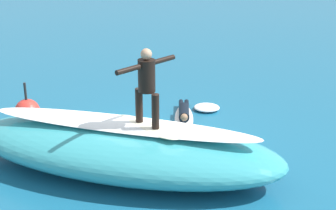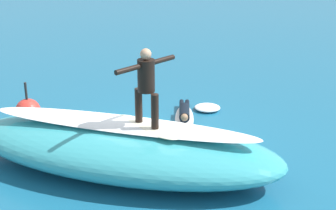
# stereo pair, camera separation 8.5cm
# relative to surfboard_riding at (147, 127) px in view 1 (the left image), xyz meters

# --- Properties ---
(ground_plane) EXTENTS (120.00, 120.00, 0.00)m
(ground_plane) POSITION_rel_surfboard_riding_xyz_m (0.57, -1.45, -1.15)
(ground_plane) COLOR #196084
(wave_crest) EXTENTS (7.67, 3.73, 1.10)m
(wave_crest) POSITION_rel_surfboard_riding_xyz_m (0.59, 0.08, -0.60)
(wave_crest) COLOR teal
(wave_crest) RESTS_ON ground_plane
(wave_foam_lip) EXTENTS (6.34, 1.79, 0.08)m
(wave_foam_lip) POSITION_rel_surfboard_riding_xyz_m (0.59, 0.08, -0.01)
(wave_foam_lip) COLOR white
(wave_foam_lip) RESTS_ON wave_crest
(surfboard_riding) EXTENTS (1.93, 1.16, 0.09)m
(surfboard_riding) POSITION_rel_surfboard_riding_xyz_m (0.00, 0.00, 0.00)
(surfboard_riding) COLOR #EAE5C6
(surfboard_riding) RESTS_ON wave_crest
(surfer_riding) EXTENTS (0.68, 1.56, 1.72)m
(surfer_riding) POSITION_rel_surfboard_riding_xyz_m (0.00, 0.00, 1.05)
(surfer_riding) COLOR black
(surfer_riding) RESTS_ON surfboard_riding
(surfboard_paddling) EXTENTS (1.30, 2.16, 0.10)m
(surfboard_paddling) POSITION_rel_surfboard_riding_xyz_m (0.41, -3.16, -1.10)
(surfboard_paddling) COLOR silver
(surfboard_paddling) RESTS_ON ground_plane
(surfer_paddling) EXTENTS (0.85, 1.63, 0.30)m
(surfer_paddling) POSITION_rel_surfboard_riding_xyz_m (0.45, -3.28, -0.92)
(surfer_paddling) COLOR black
(surfer_paddling) RESTS_ON surfboard_paddling
(buoy_marker) EXTENTS (0.70, 0.70, 1.18)m
(buoy_marker) POSITION_rel_surfboard_riding_xyz_m (4.32, -1.24, -0.80)
(buoy_marker) COLOR red
(buoy_marker) RESTS_ON ground_plane
(foam_patch_near) EXTENTS (0.93, 0.88, 0.16)m
(foam_patch_near) POSITION_rel_surfboard_riding_xyz_m (0.08, -4.17, -1.07)
(foam_patch_near) COLOR white
(foam_patch_near) RESTS_ON ground_plane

